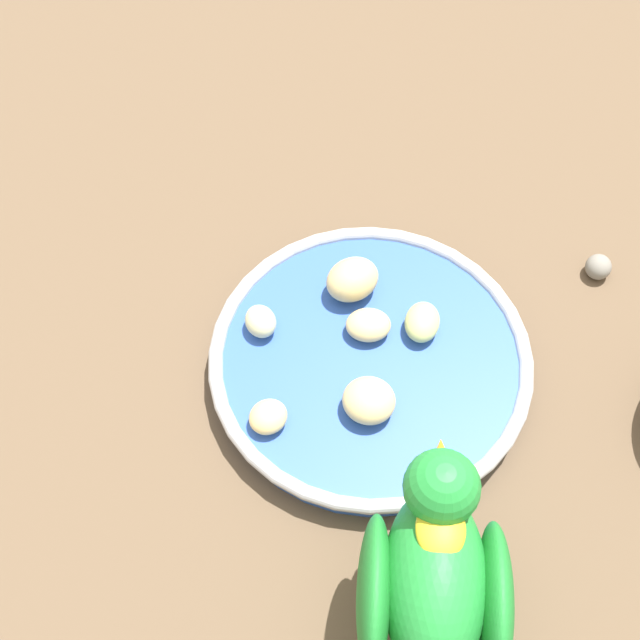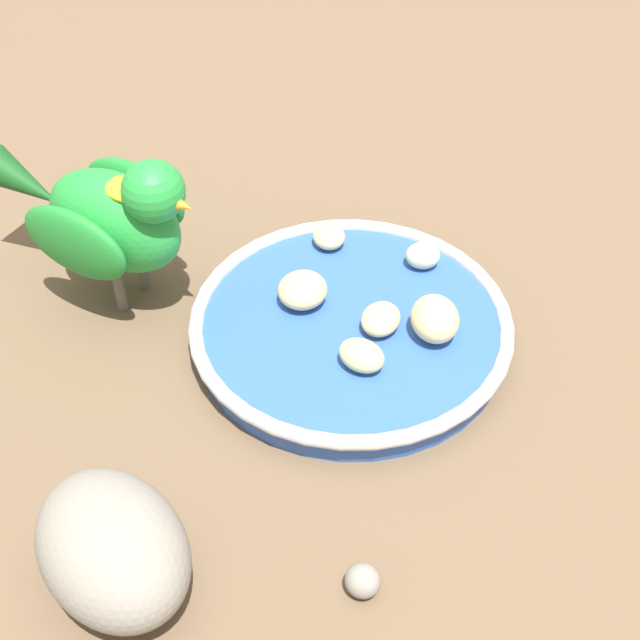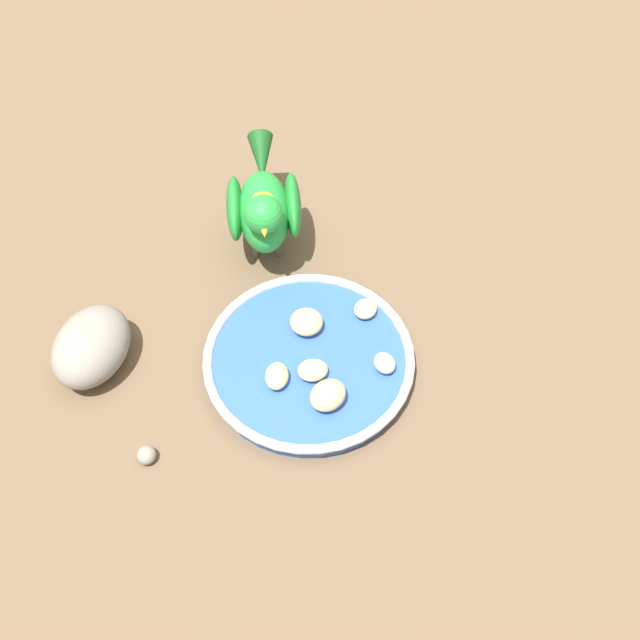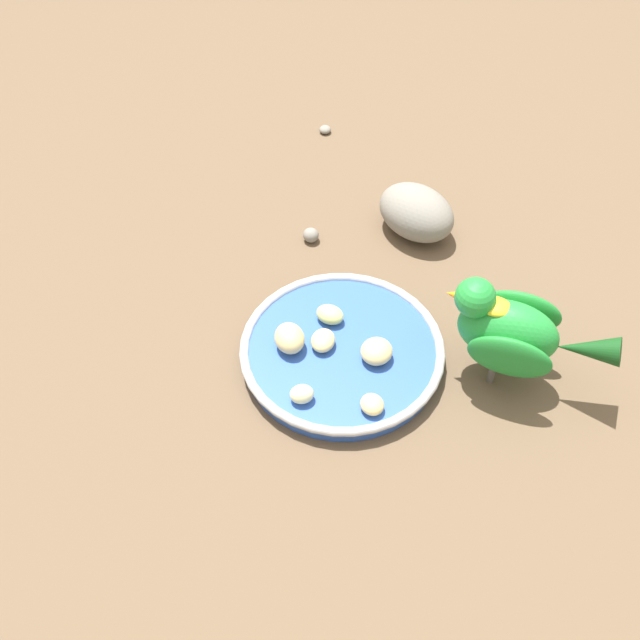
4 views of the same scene
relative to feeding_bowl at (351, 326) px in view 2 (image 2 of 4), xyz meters
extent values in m
plane|color=brown|center=(0.02, 0.00, -0.01)|extent=(4.00, 4.00, 0.00)
cylinder|color=#2D56B7|center=(0.00, 0.00, 0.00)|extent=(0.22, 0.22, 0.02)
torus|color=#B7BABF|center=(0.00, 0.00, 0.01)|extent=(0.23, 0.23, 0.01)
ellipsoid|color=#E5C67F|center=(0.02, -0.01, 0.01)|extent=(0.04, 0.04, 0.02)
ellipsoid|color=#E5C67F|center=(-0.01, 0.08, 0.01)|extent=(0.03, 0.03, 0.02)
ellipsoid|color=#C6D17A|center=(0.00, -0.04, 0.02)|extent=(0.04, 0.04, 0.02)
ellipsoid|color=beige|center=(0.06, 0.05, 0.02)|extent=(0.03, 0.02, 0.02)
ellipsoid|color=#E5C67F|center=(-0.03, 0.02, 0.02)|extent=(0.05, 0.05, 0.02)
ellipsoid|color=#E5C67F|center=(0.05, -0.02, 0.02)|extent=(0.03, 0.04, 0.03)
cylinder|color=#59544C|center=(-0.15, 0.07, 0.00)|extent=(0.01, 0.01, 0.03)
cylinder|color=#59544C|center=(-0.16, 0.05, 0.00)|extent=(0.01, 0.01, 0.03)
ellipsoid|color=green|center=(-0.16, 0.06, 0.06)|extent=(0.12, 0.11, 0.07)
ellipsoid|color=#1E7F2D|center=(-0.15, 0.10, 0.06)|extent=(0.08, 0.07, 0.05)
ellipsoid|color=#1E7F2D|center=(-0.18, 0.04, 0.06)|extent=(0.08, 0.07, 0.05)
cone|color=#144719|center=(-0.22, 0.11, 0.06)|extent=(0.07, 0.06, 0.05)
sphere|color=green|center=(-0.13, 0.04, 0.10)|extent=(0.06, 0.06, 0.04)
cone|color=orange|center=(-0.11, 0.03, 0.09)|extent=(0.02, 0.02, 0.02)
ellipsoid|color=yellow|center=(-0.14, 0.05, 0.09)|extent=(0.04, 0.04, 0.01)
ellipsoid|color=gray|center=(-0.15, -0.17, 0.02)|extent=(0.12, 0.13, 0.06)
ellipsoid|color=gray|center=(-0.02, -0.19, 0.00)|extent=(0.03, 0.03, 0.02)
camera|label=1|loc=(-0.24, 0.19, 0.55)|focal=50.77mm
camera|label=2|loc=(-0.07, -0.44, 0.43)|focal=49.21mm
camera|label=3|loc=(0.37, -0.30, 0.74)|focal=46.46mm
camera|label=4|loc=(0.18, 0.52, 0.70)|focal=45.55mm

